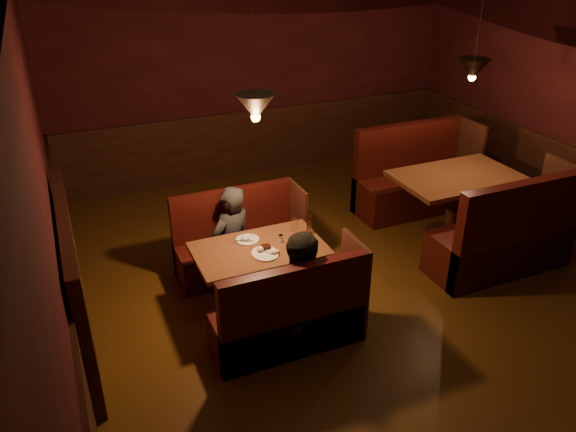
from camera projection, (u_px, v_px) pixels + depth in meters
name	position (u px, v px, depth m)	size (l,w,h in m)	color
room	(360.00, 202.00, 5.39)	(6.02, 7.02, 2.92)	#5D3411
main_table	(261.00, 261.00, 5.44)	(1.25, 0.76, 0.87)	#52230E
main_bench_far	(239.00, 246.00, 6.12)	(1.37, 0.49, 0.94)	black
main_bench_near	(291.00, 321.00, 4.97)	(1.37, 0.49, 0.94)	black
second_table	(455.00, 191.00, 6.66)	(1.45, 0.93, 0.82)	#52230E
second_bench_far	(413.00, 183.00, 7.49)	(1.61, 0.60, 1.15)	black
second_bench_near	(506.00, 242.00, 6.07)	(1.61, 0.60, 1.15)	black
diner_a	(231.00, 218.00, 5.85)	(0.51, 0.34, 1.40)	#2E2E2F
diner_b	(306.00, 275.00, 4.83)	(0.71, 0.56, 1.47)	black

